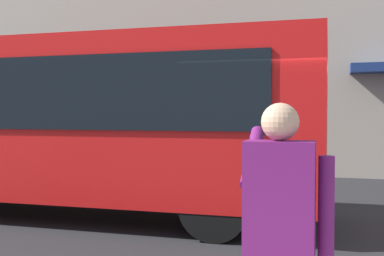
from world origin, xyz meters
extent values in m
plane|color=#232326|center=(0.00, 0.00, 0.00)|extent=(60.00, 60.00, 0.00)
cube|color=red|center=(3.76, -0.05, 1.70)|extent=(9.00, 2.50, 2.60)
cube|color=black|center=(3.76, 1.21, 2.10)|extent=(7.60, 0.06, 1.10)
cylinder|color=black|center=(0.76, -1.15, 0.50)|extent=(1.00, 0.28, 1.00)
cylinder|color=black|center=(0.76, 1.05, 0.50)|extent=(1.00, 0.28, 1.00)
cube|color=#6B1960|center=(-0.49, 4.72, 1.30)|extent=(0.40, 0.24, 0.66)
sphere|color=#D8A884|center=(-0.49, 4.72, 1.74)|extent=(0.22, 0.22, 0.22)
cylinder|color=#6B1960|center=(-0.75, 4.72, 1.26)|extent=(0.09, 0.09, 0.58)
cylinder|color=#6B1960|center=(-0.31, 4.56, 1.52)|extent=(0.09, 0.48, 0.37)
cube|color=black|center=(-0.39, 4.42, 1.72)|extent=(0.07, 0.01, 0.14)
camera|label=1|loc=(-0.77, 7.50, 1.79)|focal=44.65mm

